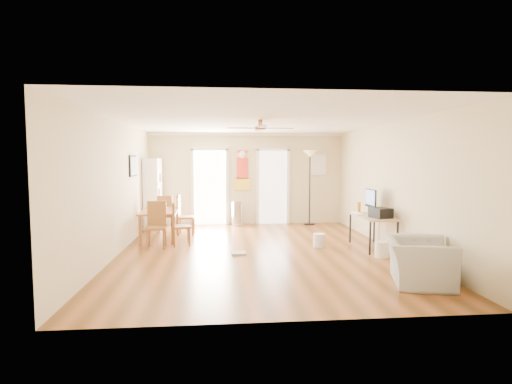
{
  "coord_description": "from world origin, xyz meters",
  "views": [
    {
      "loc": [
        -0.77,
        -7.83,
        1.83
      ],
      "look_at": [
        0.0,
        0.6,
        1.15
      ],
      "focal_mm": 27.9,
      "sensor_mm": 36.0,
      "label": 1
    }
  ],
  "objects": [
    {
      "name": "floor",
      "position": [
        0.0,
        0.0,
        0.0
      ],
      "size": [
        7.0,
        7.0,
        0.0
      ],
      "primitive_type": "plane",
      "color": "brown",
      "rests_on": "ground"
    },
    {
      "name": "wall_left",
      "position": [
        -2.75,
        0.0,
        1.3
      ],
      "size": [
        0.04,
        7.0,
        2.6
      ],
      "primitive_type": null,
      "color": "beige",
      "rests_on": "floor"
    },
    {
      "name": "kitchen_doorway",
      "position": [
        -1.05,
        3.48,
        1.05
      ],
      "size": [
        0.9,
        0.1,
        2.1
      ],
      "primitive_type": null,
      "color": "white",
      "rests_on": "wall_back"
    },
    {
      "name": "floor_cloth",
      "position": [
        -0.42,
        -0.23,
        0.02
      ],
      "size": [
        0.29,
        0.24,
        0.04
      ],
      "primitive_type": "cube",
      "rotation": [
        0.0,
        0.0,
        0.06
      ],
      "color": "#A3A39E",
      "rests_on": "floor"
    },
    {
      "name": "dining_chair_near",
      "position": [
        -2.1,
        0.5,
        0.48
      ],
      "size": [
        0.41,
        0.41,
        0.96
      ],
      "primitive_type": null,
      "rotation": [
        0.0,
        0.0,
        0.03
      ],
      "color": "olive",
      "rests_on": "floor"
    },
    {
      "name": "wall_front",
      "position": [
        0.0,
        -3.5,
        1.3
      ],
      "size": [
        5.5,
        0.04,
        2.6
      ],
      "primitive_type": null,
      "color": "beige",
      "rests_on": "floor"
    },
    {
      "name": "dining_chair_right_b",
      "position": [
        -1.6,
        0.71,
        0.46
      ],
      "size": [
        0.44,
        0.44,
        0.92
      ],
      "primitive_type": null,
      "rotation": [
        0.0,
        0.0,
        1.75
      ],
      "color": "#995E31",
      "rests_on": "floor"
    },
    {
      "name": "framed_poster",
      "position": [
        -2.73,
        1.4,
        1.7
      ],
      "size": [
        0.04,
        0.66,
        0.48
      ],
      "primitive_type": "cube",
      "color": "black",
      "rests_on": "wall_left"
    },
    {
      "name": "ceiling_fan",
      "position": [
        0.0,
        -0.3,
        2.43
      ],
      "size": [
        1.24,
        1.24,
        0.2
      ],
      "primitive_type": null,
      "color": "#593819",
      "rests_on": "ceiling"
    },
    {
      "name": "trash_can",
      "position": [
        -0.29,
        3.19,
        0.34
      ],
      "size": [
        0.37,
        0.37,
        0.67
      ],
      "primitive_type": "cylinder",
      "rotation": [
        0.0,
        0.0,
        0.22
      ],
      "color": "#AFAFB1",
      "rests_on": "floor"
    },
    {
      "name": "ceiling",
      "position": [
        0.0,
        0.0,
        2.6
      ],
      "size": [
        5.5,
        7.0,
        0.0
      ],
      "primitive_type": null,
      "color": "silver",
      "rests_on": "floor"
    },
    {
      "name": "orange_bottle",
      "position": [
        2.3,
        0.69,
        0.79
      ],
      "size": [
        0.08,
        0.08,
        0.23
      ],
      "primitive_type": "cylinder",
      "rotation": [
        0.0,
        0.0,
        -0.13
      ],
      "color": "orange",
      "rests_on": "computer_desk"
    },
    {
      "name": "printer",
      "position": [
        2.45,
        -0.15,
        0.77
      ],
      "size": [
        0.42,
        0.46,
        0.2
      ],
      "primitive_type": "cube",
      "rotation": [
        0.0,
        0.0,
        0.26
      ],
      "color": "black",
      "rests_on": "computer_desk"
    },
    {
      "name": "computer_desk",
      "position": [
        2.39,
        0.09,
        0.34
      ],
      "size": [
        0.63,
        1.26,
        0.67
      ],
      "primitive_type": null,
      "color": "tan",
      "rests_on": "floor"
    },
    {
      "name": "wall_right",
      "position": [
        2.75,
        0.0,
        1.3
      ],
      "size": [
        0.04,
        7.0,
        2.6
      ],
      "primitive_type": null,
      "color": "beige",
      "rests_on": "floor"
    },
    {
      "name": "ac_grille",
      "position": [
        2.05,
        3.47,
        1.7
      ],
      "size": [
        0.5,
        0.04,
        0.6
      ],
      "primitive_type": "cube",
      "color": "white",
      "rests_on": "wall_back"
    },
    {
      "name": "wastebasket_a",
      "position": [
        1.31,
        0.29,
        0.14
      ],
      "size": [
        0.27,
        0.27,
        0.28
      ],
      "primitive_type": "cylinder",
      "rotation": [
        0.0,
        0.0,
        0.13
      ],
      "color": "silver",
      "rests_on": "floor"
    },
    {
      "name": "bathroom_doorway",
      "position": [
        0.75,
        3.48,
        1.05
      ],
      "size": [
        0.8,
        0.1,
        2.1
      ],
      "primitive_type": null,
      "color": "white",
      "rests_on": "wall_back"
    },
    {
      "name": "keyboard",
      "position": [
        2.2,
        0.5,
        0.68
      ],
      "size": [
        0.16,
        0.44,
        0.02
      ],
      "primitive_type": "cube",
      "rotation": [
        0.0,
        0.0,
        -0.04
      ],
      "color": "white",
      "rests_on": "computer_desk"
    },
    {
      "name": "dining_table",
      "position": [
        -2.15,
        1.42,
        0.34
      ],
      "size": [
        0.84,
        1.37,
        0.68
      ],
      "primitive_type": null,
      "rotation": [
        0.0,
        0.0,
        0.02
      ],
      "color": "#9D6732",
      "rests_on": "floor"
    },
    {
      "name": "imac",
      "position": [
        2.47,
        0.44,
        0.94
      ],
      "size": [
        0.16,
        0.58,
        0.53
      ],
      "primitive_type": null,
      "rotation": [
        0.0,
        0.0,
        0.14
      ],
      "color": "black",
      "rests_on": "computer_desk"
    },
    {
      "name": "wastebasket_b",
      "position": [
        2.27,
        -0.69,
        0.15
      ],
      "size": [
        0.31,
        0.31,
        0.3
      ],
      "primitive_type": "cylinder",
      "rotation": [
        0.0,
        0.0,
        0.23
      ],
      "color": "white",
      "rests_on": "floor"
    },
    {
      "name": "crown_molding",
      "position": [
        0.0,
        0.0,
        2.56
      ],
      "size": [
        5.5,
        7.0,
        0.08
      ],
      "primitive_type": null,
      "color": "white",
      "rests_on": "wall_back"
    },
    {
      "name": "wall_back",
      "position": [
        0.0,
        3.5,
        1.3
      ],
      "size": [
        5.5,
        0.04,
        2.6
      ],
      "primitive_type": null,
      "color": "beige",
      "rests_on": "floor"
    },
    {
      "name": "dining_chair_far",
      "position": [
        -2.12,
        2.42,
        0.46
      ],
      "size": [
        0.44,
        0.44,
        0.93
      ],
      "primitive_type": null,
      "rotation": [
        0.0,
        0.0,
        2.99
      ],
      "color": "#A06233",
      "rests_on": "floor"
    },
    {
      "name": "dining_chair_right_a",
      "position": [
        -1.6,
        1.96,
        0.49
      ],
      "size": [
        0.42,
        0.42,
        0.97
      ],
      "primitive_type": null,
      "rotation": [
        0.0,
        0.0,
        1.53
      ],
      "color": "#9F6833",
      "rests_on": "floor"
    },
    {
      "name": "armchair",
      "position": [
        2.15,
        -2.3,
        0.33
      ],
      "size": [
        1.15,
        1.24,
        0.66
      ],
      "primitive_type": "imported",
      "rotation": [
        0.0,
        0.0,
        1.28
      ],
      "color": "#9A9995",
      "rests_on": "floor"
    },
    {
      "name": "bookshelf",
      "position": [
        -2.54,
        2.89,
        0.94
      ],
      "size": [
        0.38,
        0.85,
        1.87
      ],
      "primitive_type": null,
      "rotation": [
        0.0,
        0.0,
        -0.01
      ],
      "color": "white",
      "rests_on": "floor"
    },
    {
      "name": "torchiere_lamp",
      "position": [
        1.76,
        3.19,
        1.05
      ],
      "size": [
        0.48,
        0.48,
        2.11
      ],
      "primitive_type": null,
      "rotation": [
        0.0,
        0.0,
        -0.25
      ],
      "color": "black",
      "rests_on": "floor"
    },
    {
      "name": "wall_decal",
      "position": [
        -0.13,
        3.48,
        1.55
      ],
      "size": [
        0.46,
        0.03,
        1.1
      ],
      "primitive_type": "cube",
      "color": "red",
      "rests_on": "wall_back"
    }
  ]
}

